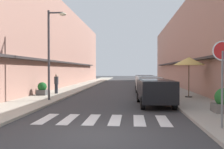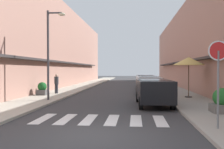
{
  "view_description": "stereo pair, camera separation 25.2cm",
  "coord_description": "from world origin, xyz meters",
  "px_view_note": "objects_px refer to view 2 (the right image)",
  "views": [
    {
      "loc": [
        1.13,
        -7.44,
        2.02
      ],
      "look_at": [
        -0.47,
        12.54,
        1.63
      ],
      "focal_mm": 39.88,
      "sensor_mm": 36.0,
      "label": 1
    },
    {
      "loc": [
        1.38,
        -7.42,
        2.02
      ],
      "look_at": [
        -0.47,
        12.54,
        1.63
      ],
      "focal_mm": 39.88,
      "sensor_mm": 36.0,
      "label": 2
    }
  ],
  "objects_px": {
    "street_lamp": "(51,46)",
    "planter_corner": "(222,101)",
    "cafe_umbrella": "(189,61)",
    "planter_midblock": "(42,89)",
    "round_street_sign": "(218,61)",
    "parked_car_near": "(154,89)",
    "parked_car_far": "(145,80)",
    "parked_car_mid": "(148,83)",
    "pedestrian_walking_near": "(56,83)"
  },
  "relations": [
    {
      "from": "parked_car_far",
      "to": "planter_corner",
      "type": "xyz_separation_m",
      "value": [
        2.83,
        -14.33,
        -0.31
      ]
    },
    {
      "from": "parked_car_mid",
      "to": "round_street_sign",
      "type": "bearing_deg",
      "value": -82.14
    },
    {
      "from": "street_lamp",
      "to": "parked_car_far",
      "type": "bearing_deg",
      "value": 59.13
    },
    {
      "from": "round_street_sign",
      "to": "planter_corner",
      "type": "height_order",
      "value": "round_street_sign"
    },
    {
      "from": "street_lamp",
      "to": "planter_midblock",
      "type": "height_order",
      "value": "street_lamp"
    },
    {
      "from": "planter_corner",
      "to": "cafe_umbrella",
      "type": "bearing_deg",
      "value": 91.79
    },
    {
      "from": "street_lamp",
      "to": "planter_corner",
      "type": "bearing_deg",
      "value": -22.52
    },
    {
      "from": "planter_corner",
      "to": "planter_midblock",
      "type": "xyz_separation_m",
      "value": [
        -10.82,
        6.7,
        -0.04
      ]
    },
    {
      "from": "parked_car_mid",
      "to": "planter_midblock",
      "type": "height_order",
      "value": "parked_car_mid"
    },
    {
      "from": "parked_car_near",
      "to": "street_lamp",
      "type": "xyz_separation_m",
      "value": [
        -6.3,
        1.1,
        2.6
      ]
    },
    {
      "from": "parked_car_far",
      "to": "cafe_umbrella",
      "type": "bearing_deg",
      "value": -72.21
    },
    {
      "from": "round_street_sign",
      "to": "cafe_umbrella",
      "type": "height_order",
      "value": "round_street_sign"
    },
    {
      "from": "parked_car_near",
      "to": "parked_car_far",
      "type": "relative_size",
      "value": 1.14
    },
    {
      "from": "parked_car_near",
      "to": "round_street_sign",
      "type": "bearing_deg",
      "value": -74.31
    },
    {
      "from": "parked_car_mid",
      "to": "planter_corner",
      "type": "xyz_separation_m",
      "value": [
        2.83,
        -8.7,
        -0.31
      ]
    },
    {
      "from": "round_street_sign",
      "to": "street_lamp",
      "type": "bearing_deg",
      "value": 138.96
    },
    {
      "from": "parked_car_near",
      "to": "street_lamp",
      "type": "distance_m",
      "value": 6.9
    },
    {
      "from": "street_lamp",
      "to": "cafe_umbrella",
      "type": "relative_size",
      "value": 2.02
    },
    {
      "from": "parked_car_far",
      "to": "pedestrian_walking_near",
      "type": "bearing_deg",
      "value": -139.36
    },
    {
      "from": "parked_car_mid",
      "to": "parked_car_near",
      "type": "bearing_deg",
      "value": -90.0
    },
    {
      "from": "parked_car_near",
      "to": "cafe_umbrella",
      "type": "bearing_deg",
      "value": 52.33
    },
    {
      "from": "parked_car_mid",
      "to": "planter_corner",
      "type": "height_order",
      "value": "parked_car_mid"
    },
    {
      "from": "parked_car_far",
      "to": "round_street_sign",
      "type": "height_order",
      "value": "round_street_sign"
    },
    {
      "from": "cafe_umbrella",
      "to": "pedestrian_walking_near",
      "type": "xyz_separation_m",
      "value": [
        -9.96,
        1.93,
        -1.67
      ]
    },
    {
      "from": "planter_corner",
      "to": "parked_car_mid",
      "type": "bearing_deg",
      "value": 108.01
    },
    {
      "from": "street_lamp",
      "to": "pedestrian_walking_near",
      "type": "distance_m",
      "value": 5.09
    },
    {
      "from": "street_lamp",
      "to": "cafe_umbrella",
      "type": "xyz_separation_m",
      "value": [
        8.94,
        2.32,
        -0.93
      ]
    },
    {
      "from": "round_street_sign",
      "to": "cafe_umbrella",
      "type": "xyz_separation_m",
      "value": [
        1.01,
        9.22,
        0.3
      ]
    },
    {
      "from": "parked_car_far",
      "to": "street_lamp",
      "type": "xyz_separation_m",
      "value": [
        -6.3,
        -10.54,
        2.61
      ]
    },
    {
      "from": "parked_car_far",
      "to": "planter_corner",
      "type": "height_order",
      "value": "parked_car_far"
    },
    {
      "from": "cafe_umbrella",
      "to": "planter_midblock",
      "type": "height_order",
      "value": "cafe_umbrella"
    },
    {
      "from": "parked_car_near",
      "to": "parked_car_mid",
      "type": "distance_m",
      "value": 6.01
    },
    {
      "from": "parked_car_near",
      "to": "planter_corner",
      "type": "height_order",
      "value": "parked_car_near"
    },
    {
      "from": "parked_car_far",
      "to": "cafe_umbrella",
      "type": "height_order",
      "value": "cafe_umbrella"
    },
    {
      "from": "round_street_sign",
      "to": "parked_car_far",
      "type": "bearing_deg",
      "value": 95.34
    },
    {
      "from": "round_street_sign",
      "to": "street_lamp",
      "type": "height_order",
      "value": "street_lamp"
    },
    {
      "from": "parked_car_mid",
      "to": "planter_midblock",
      "type": "xyz_separation_m",
      "value": [
        -8.0,
        -2.0,
        -0.34
      ]
    },
    {
      "from": "round_street_sign",
      "to": "cafe_umbrella",
      "type": "bearing_deg",
      "value": 83.77
    },
    {
      "from": "parked_car_mid",
      "to": "street_lamp",
      "type": "relative_size",
      "value": 0.72
    },
    {
      "from": "parked_car_far",
      "to": "planter_midblock",
      "type": "relative_size",
      "value": 4.13
    },
    {
      "from": "parked_car_far",
      "to": "round_street_sign",
      "type": "xyz_separation_m",
      "value": [
        1.63,
        -17.44,
        1.37
      ]
    },
    {
      "from": "planter_corner",
      "to": "parked_car_near",
      "type": "bearing_deg",
      "value": 136.45
    },
    {
      "from": "parked_car_near",
      "to": "parked_car_far",
      "type": "xyz_separation_m",
      "value": [
        0.0,
        11.64,
        -0.0
      ]
    },
    {
      "from": "parked_car_mid",
      "to": "planter_midblock",
      "type": "bearing_deg",
      "value": -165.96
    },
    {
      "from": "parked_car_mid",
      "to": "street_lamp",
      "type": "bearing_deg",
      "value": -142.04
    },
    {
      "from": "parked_car_mid",
      "to": "round_street_sign",
      "type": "relative_size",
      "value": 1.41
    },
    {
      "from": "parked_car_near",
      "to": "round_street_sign",
      "type": "distance_m",
      "value": 6.18
    },
    {
      "from": "parked_car_mid",
      "to": "round_street_sign",
      "type": "distance_m",
      "value": 12.01
    },
    {
      "from": "parked_car_far",
      "to": "cafe_umbrella",
      "type": "distance_m",
      "value": 8.79
    },
    {
      "from": "parked_car_mid",
      "to": "planter_midblock",
      "type": "distance_m",
      "value": 8.25
    }
  ]
}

